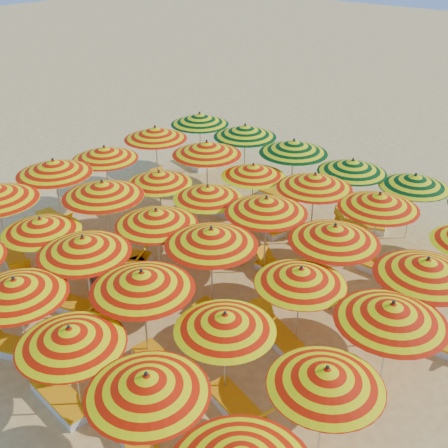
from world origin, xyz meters
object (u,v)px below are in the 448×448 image
Objects in this scene: umbrella_23 at (427,268)px; lounger_24 at (282,196)px; umbrella_21 at (266,205)px; umbrella_28 at (379,201)px; lounger_3 at (139,444)px; lounger_19 at (265,225)px; lounger_1 at (14,347)px; lounger_20 at (323,247)px; umbrella_4 at (147,384)px; lounger_21 at (386,270)px; umbrella_12 at (54,167)px; umbrella_19 at (159,177)px; lounger_7 at (239,409)px; lounger_17 at (168,186)px; umbrella_27 at (315,181)px; umbrella_32 at (294,147)px; umbrella_9 at (142,280)px; lounger_16 at (440,345)px; beachgoer_b at (95,262)px; umbrella_33 at (352,166)px; umbrella_22 at (335,234)px; lounger_12 at (275,331)px; lounger_11 at (224,316)px; lounger_4 at (17,264)px; umbrella_18 at (105,153)px; lounger_8 at (55,220)px; lounger_14 at (282,270)px; umbrella_15 at (211,237)px; umbrella_7 at (41,225)px; umbrella_30 at (200,119)px; lounger_25 at (358,225)px; lounger_9 at (125,256)px; umbrella_34 at (415,181)px; umbrella_11 at (326,377)px; umbrella_3 at (70,336)px; umbrella_17 at (392,312)px; lounger_18 at (216,208)px; umbrella_8 at (83,245)px; umbrella_20 at (208,192)px; lounger_23 at (194,162)px; lounger_15 at (347,303)px; lounger_13 at (221,250)px; umbrella_2 at (15,287)px; lounger_10 at (145,274)px; umbrella_31 at (245,131)px; lounger_6 at (163,365)px; umbrella_26 at (253,170)px; umbrella_14 at (156,217)px; lounger_5 at (78,307)px.

umbrella_23 is 1.82× the size of lounger_24.
umbrella_28 is (2.30, 2.36, -0.03)m from umbrella_21.
lounger_3 and lounger_19 have the same top height.
lounger_1 is 9.57m from lounger_20.
umbrella_4 is 1.51× the size of lounger_21.
umbrella_12 reaches higher than umbrella_21.
lounger_7 is (7.03, -4.62, -1.83)m from umbrella_19.
lounger_17 is (-9.22, 7.12, 0.00)m from lounger_7.
umbrella_27 reaches higher than lounger_1.
umbrella_9 is at bearing -77.49° from umbrella_32.
lounger_3 is 7.58m from lounger_16.
umbrella_33 is at bearing -101.93° from beachgoer_b.
lounger_12 is at bearing -99.01° from umbrella_22.
lounger_4 is at bearing -163.31° from lounger_11.
umbrella_12 reaches higher than lounger_21.
umbrella_18 reaches higher than lounger_11.
lounger_4 is at bearing -157.62° from umbrella_23.
lounger_8 is 1.03× the size of lounger_21.
umbrella_15 is at bearing 79.35° from lounger_14.
umbrella_33 is (4.60, 8.88, 0.13)m from umbrella_7.
lounger_25 is (7.63, -0.45, -2.06)m from umbrella_30.
lounger_9 is at bearing 127.77° from lounger_17.
umbrella_34 is at bearing 54.43° from umbrella_7.
umbrella_3 is at bearing -152.62° from umbrella_11.
umbrella_17 is 9.80m from lounger_18.
umbrella_8 is at bearing -165.91° from lounger_7.
lounger_3 is at bearing 4.90° from lounger_4.
lounger_12 and lounger_20 have the same top height.
umbrella_20 reaches higher than lounger_23.
umbrella_3 reaches higher than lounger_21.
lounger_4 is 6.97m from lounger_17.
lounger_13 is at bearing 9.92° from lounger_15.
umbrella_11 is 0.85× the size of umbrella_33.
umbrella_21 is 4.80m from umbrella_23.
umbrella_18 is 8.07m from lounger_11.
umbrella_2 is at bearing -67.09° from umbrella_30.
umbrella_33 is at bearing -54.52° from lounger_12.
lounger_18 is at bearing 120.36° from lounger_10.
umbrella_33 is 1.59× the size of lounger_14.
umbrella_4 is at bearing -59.35° from umbrella_31.
lounger_4 is 2.82m from lounger_8.
lounger_23 is 9.37m from beachgoer_b.
umbrella_18 reaches higher than lounger_6.
lounger_19 is at bearing -147.22° from umbrella_34.
umbrella_23 is 7.34m from umbrella_26.
lounger_12 is (3.95, 0.18, -2.00)m from umbrella_14.
umbrella_19 is 1.42× the size of lounger_12.
lounger_14 is (4.19, 2.47, 0.00)m from lounger_9.
beachgoer_b is at bearing 150.52° from umbrella_4.
lounger_5 and lounger_25 have the same top height.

